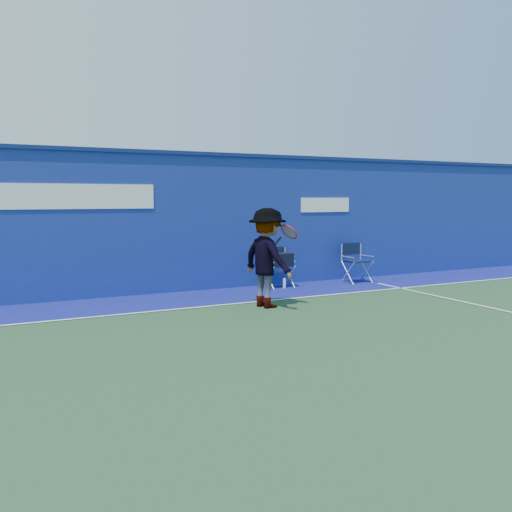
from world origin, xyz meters
name	(u,v)px	position (x,y,z in m)	size (l,w,h in m)	color
ground	(306,346)	(0.00, 0.00, 0.00)	(80.00, 80.00, 0.00)	#244326
stadium_wall	(184,221)	(0.00, 5.20, 1.55)	(24.00, 0.50, 3.08)	navy
out_of_bounds_strip	(202,298)	(0.00, 4.10, 0.00)	(24.00, 1.80, 0.01)	navy
court_lines	(285,336)	(0.00, 0.60, 0.01)	(24.00, 12.00, 0.01)	white
directors_chair_left	(279,270)	(2.10, 4.60, 0.40)	(0.55, 0.51, 0.93)	silver
directors_chair_right	(357,270)	(4.16, 4.42, 0.30)	(0.58, 0.52, 0.96)	silver
water_bottle	(284,283)	(2.13, 4.42, 0.12)	(0.07, 0.07, 0.23)	white
tennis_player	(267,258)	(0.80, 2.70, 0.94)	(1.05, 1.34, 1.88)	#EA4738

